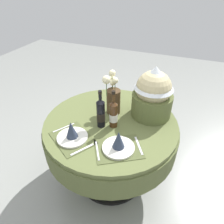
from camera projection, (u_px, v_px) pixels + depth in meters
ground at (111, 176)px, 2.20m from camera, size 8.00×8.00×0.00m
dining_table at (111, 135)px, 1.87m from camera, size 1.18×1.18×0.74m
place_setting_left at (72, 134)px, 1.57m from camera, size 0.43×0.40×0.16m
place_setting_right at (118, 144)px, 1.48m from camera, size 0.43×0.40×0.16m
flower_vase at (113, 97)px, 1.80m from camera, size 0.14×0.25×0.41m
wine_bottle_left at (113, 114)px, 1.66m from camera, size 0.07×0.07×0.33m
wine_bottle_centre at (101, 113)px, 1.65m from camera, size 0.07×0.07×0.33m
gift_tub_back_right at (153, 91)px, 1.73m from camera, size 0.35×0.35×0.46m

